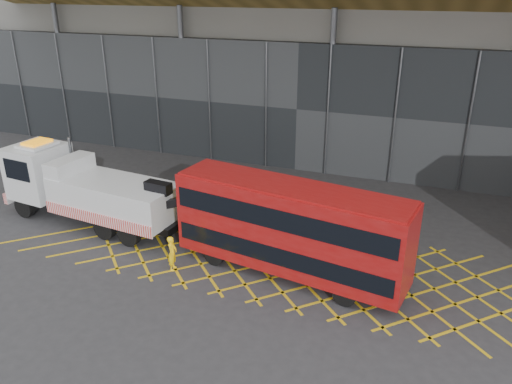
% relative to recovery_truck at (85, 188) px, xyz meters
% --- Properties ---
extents(ground_plane, '(120.00, 120.00, 0.00)m').
position_rel_recovery_truck_xyz_m(ground_plane, '(5.68, -0.20, -1.82)').
color(ground_plane, '#2D2D30').
extents(road_markings, '(26.36, 7.16, 0.01)m').
position_rel_recovery_truck_xyz_m(road_markings, '(10.48, -0.20, -1.82)').
color(road_markings, gold).
rests_on(road_markings, ground_plane).
extents(construction_building, '(55.00, 23.97, 18.00)m').
position_rel_recovery_truck_xyz_m(construction_building, '(7.61, 18.19, 7.15)').
color(construction_building, gray).
rests_on(construction_building, ground_plane).
extents(recovery_truck, '(11.39, 3.68, 3.95)m').
position_rel_recovery_truck_xyz_m(recovery_truck, '(0.00, 0.00, 0.00)').
color(recovery_truck, black).
rests_on(recovery_truck, ground_plane).
extents(bus_towed, '(10.00, 3.77, 3.97)m').
position_rel_recovery_truck_xyz_m(bus_towed, '(11.06, -1.12, 0.38)').
color(bus_towed, maroon).
rests_on(bus_towed, ground_plane).
extents(worker, '(0.49, 0.63, 1.55)m').
position_rel_recovery_truck_xyz_m(worker, '(6.37, -2.57, -1.05)').
color(worker, yellow).
rests_on(worker, ground_plane).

